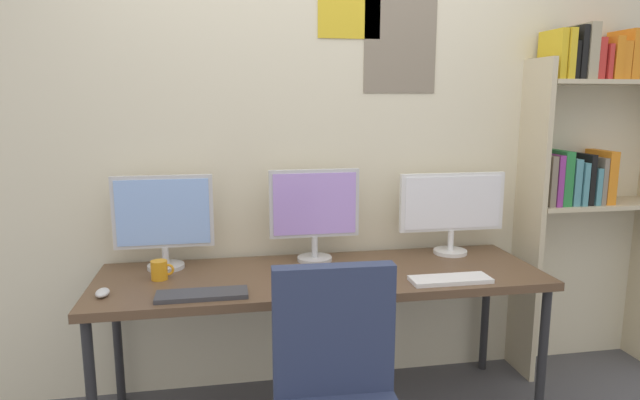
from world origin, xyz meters
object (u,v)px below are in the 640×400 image
object	(u,v)px
monitor_right	(452,207)
laptop_closed	(346,274)
monitor_left	(164,218)
desk	(322,283)
computer_mouse	(102,293)
monitor_center	(314,210)
keyboard_left	(202,295)
coffee_mug	(160,270)
keyboard_right	(450,279)
bookshelf	(590,154)

from	to	relation	value
monitor_right	laptop_closed	distance (m)	0.75
laptop_closed	monitor_left	bearing A→B (deg)	161.29
desk	computer_mouse	xyz separation A→B (m)	(-0.98, -0.15, 0.07)
monitor_center	computer_mouse	distance (m)	1.07
monitor_center	keyboard_left	bearing A→B (deg)	-141.70
monitor_left	monitor_center	world-z (taller)	monitor_center
computer_mouse	monitor_left	bearing A→B (deg)	57.60
coffee_mug	computer_mouse	bearing A→B (deg)	-139.46
keyboard_right	monitor_left	bearing A→B (deg)	161.34
desk	keyboard_left	bearing A→B (deg)	-157.67
monitor_center	coffee_mug	xyz separation A→B (m)	(-0.76, -0.17, -0.22)
laptop_closed	coffee_mug	world-z (taller)	coffee_mug
monitor_left	coffee_mug	bearing A→B (deg)	-93.35
monitor_left	keyboard_right	distance (m)	1.40
keyboard_right	laptop_closed	xyz separation A→B (m)	(-0.46, 0.15, 0.00)
computer_mouse	coffee_mug	size ratio (longest dim) A/B	0.91
monitor_center	keyboard_left	size ratio (longest dim) A/B	1.24
desk	bookshelf	xyz separation A→B (m)	(1.56, 0.23, 0.58)
desk	computer_mouse	size ratio (longest dim) A/B	22.28
computer_mouse	desk	bearing A→B (deg)	8.59
bookshelf	monitor_center	bearing A→B (deg)	-179.31
bookshelf	monitor_left	world-z (taller)	bookshelf
bookshelf	computer_mouse	distance (m)	2.62
monitor_center	keyboard_left	world-z (taller)	monitor_center
desk	computer_mouse	distance (m)	0.99
keyboard_left	keyboard_right	distance (m)	1.12
monitor_right	bookshelf	bearing A→B (deg)	1.32
laptop_closed	desk	bearing A→B (deg)	143.52
monitor_left	coffee_mug	xyz separation A→B (m)	(-0.01, -0.17, -0.21)
monitor_left	computer_mouse	size ratio (longest dim) A/B	5.01
monitor_right	desk	bearing A→B (deg)	-164.18
monitor_center	monitor_right	distance (m)	0.75
keyboard_left	laptop_closed	size ratio (longest dim) A/B	1.21
computer_mouse	laptop_closed	bearing A→B (deg)	3.82
keyboard_right	keyboard_left	bearing A→B (deg)	180.00
computer_mouse	coffee_mug	xyz separation A→B (m)	(0.22, 0.19, 0.03)
keyboard_left	keyboard_right	xyz separation A→B (m)	(1.12, 0.00, 0.00)
keyboard_left	coffee_mug	xyz separation A→B (m)	(-0.20, 0.27, 0.04)
monitor_center	laptop_closed	distance (m)	0.40
bookshelf	computer_mouse	size ratio (longest dim) A/B	20.41
keyboard_left	bookshelf	bearing A→B (deg)	12.26
computer_mouse	monitor_center	bearing A→B (deg)	20.21
desk	bookshelf	bearing A→B (deg)	8.41
coffee_mug	bookshelf	bearing A→B (deg)	4.73
monitor_left	bookshelf	bearing A→B (deg)	0.46
desk	bookshelf	distance (m)	1.68
desk	monitor_right	bearing A→B (deg)	15.82
computer_mouse	laptop_closed	distance (m)	1.08
monitor_right	keyboard_right	size ratio (longest dim) A/B	1.56
desk	keyboard_right	distance (m)	0.61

